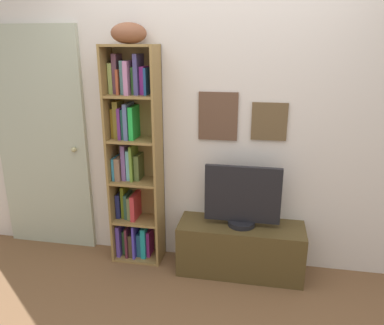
{
  "coord_description": "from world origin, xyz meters",
  "views": [
    {
      "loc": [
        0.42,
        -1.86,
        1.84
      ],
      "look_at": [
        -0.09,
        0.85,
        0.96
      ],
      "focal_mm": 34.98,
      "sensor_mm": 36.0,
      "label": 1
    }
  ],
  "objects_px": {
    "tv_stand": "(240,249)",
    "television": "(242,198)",
    "bookshelf": "(133,161)",
    "door": "(42,142)",
    "football": "(129,33)"
  },
  "relations": [
    {
      "from": "tv_stand",
      "to": "television",
      "type": "height_order",
      "value": "television"
    },
    {
      "from": "bookshelf",
      "to": "door",
      "type": "height_order",
      "value": "door"
    },
    {
      "from": "door",
      "to": "tv_stand",
      "type": "bearing_deg",
      "value": -5.07
    },
    {
      "from": "bookshelf",
      "to": "door",
      "type": "relative_size",
      "value": 0.92
    },
    {
      "from": "tv_stand",
      "to": "television",
      "type": "relative_size",
      "value": 1.7
    },
    {
      "from": "television",
      "to": "door",
      "type": "bearing_deg",
      "value": 174.96
    },
    {
      "from": "football",
      "to": "television",
      "type": "xyz_separation_m",
      "value": [
        0.9,
        -0.06,
        -1.24
      ]
    },
    {
      "from": "football",
      "to": "door",
      "type": "relative_size",
      "value": 0.14
    },
    {
      "from": "football",
      "to": "tv_stand",
      "type": "xyz_separation_m",
      "value": [
        0.9,
        -0.06,
        -1.7
      ]
    },
    {
      "from": "bookshelf",
      "to": "tv_stand",
      "type": "bearing_deg",
      "value": -5.2
    },
    {
      "from": "television",
      "to": "door",
      "type": "height_order",
      "value": "door"
    },
    {
      "from": "tv_stand",
      "to": "football",
      "type": "bearing_deg",
      "value": 176.43
    },
    {
      "from": "football",
      "to": "television",
      "type": "distance_m",
      "value": 1.54
    },
    {
      "from": "television",
      "to": "door",
      "type": "xyz_separation_m",
      "value": [
        -1.81,
        0.16,
        0.32
      ]
    },
    {
      "from": "tv_stand",
      "to": "door",
      "type": "distance_m",
      "value": 1.98
    }
  ]
}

